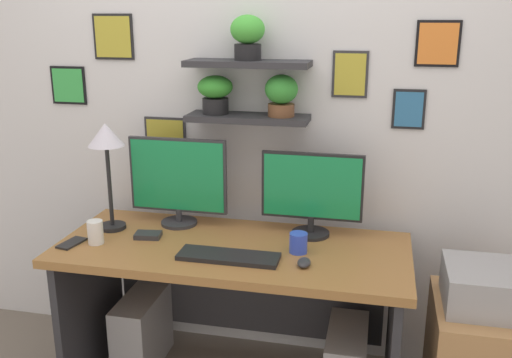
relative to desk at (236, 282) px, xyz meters
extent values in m
cube|color=silver|center=(0.00, 0.39, 0.81)|extent=(4.40, 0.04, 2.70)
cube|color=#2D2D33|center=(0.00, 0.27, 0.74)|extent=(0.59, 0.20, 0.03)
cube|color=#2D2D33|center=(0.00, 0.27, 1.00)|extent=(0.59, 0.20, 0.03)
cylinder|color=black|center=(-0.16, 0.27, 0.80)|extent=(0.13, 0.13, 0.08)
ellipsoid|color=green|center=(-0.16, 0.27, 0.89)|extent=(0.17, 0.17, 0.11)
cylinder|color=brown|center=(0.16, 0.27, 0.79)|extent=(0.13, 0.13, 0.06)
ellipsoid|color=green|center=(0.16, 0.27, 0.89)|extent=(0.16, 0.16, 0.14)
cylinder|color=black|center=(0.00, 0.27, 1.06)|extent=(0.13, 0.13, 0.07)
ellipsoid|color=green|center=(0.00, 0.27, 1.16)|extent=(0.16, 0.16, 0.13)
cube|color=black|center=(0.75, 0.36, 0.80)|extent=(0.15, 0.02, 0.19)
cube|color=teal|center=(0.75, 0.35, 0.80)|extent=(0.13, 0.00, 0.16)
cube|color=black|center=(-0.72, 0.36, 1.11)|extent=(0.21, 0.02, 0.23)
cube|color=gold|center=(-0.72, 0.35, 1.11)|extent=(0.19, 0.00, 0.20)
cube|color=black|center=(0.86, 0.36, 1.10)|extent=(0.19, 0.02, 0.21)
cube|color=orange|center=(0.86, 0.35, 1.10)|extent=(0.17, 0.00, 0.18)
cube|color=black|center=(-1.00, 0.36, 0.86)|extent=(0.20, 0.02, 0.20)
cube|color=green|center=(-1.00, 0.35, 0.86)|extent=(0.17, 0.00, 0.17)
cube|color=#2D2D33|center=(-0.47, 0.36, 0.61)|extent=(0.22, 0.02, 0.20)
cube|color=gold|center=(-0.47, 0.35, 0.61)|extent=(0.20, 0.00, 0.18)
cube|color=#2D2D33|center=(0.47, 0.36, 0.95)|extent=(0.17, 0.02, 0.22)
cube|color=gold|center=(0.47, 0.35, 0.95)|extent=(0.14, 0.00, 0.19)
cube|color=#9E6B38|center=(0.00, -0.05, 0.19)|extent=(1.60, 0.68, 0.04)
cube|color=#2D2D33|center=(-0.74, -0.05, -0.18)|extent=(0.04, 0.62, 0.71)
cube|color=#2D2D33|center=(0.74, -0.05, -0.18)|extent=(0.04, 0.62, 0.71)
cube|color=#2D2D33|center=(0.00, 0.25, -0.15)|extent=(1.40, 0.02, 0.50)
cylinder|color=#2D2D33|center=(-0.33, 0.16, 0.22)|extent=(0.18, 0.18, 0.02)
cylinder|color=#2D2D33|center=(-0.33, 0.16, 0.26)|extent=(0.03, 0.03, 0.06)
cube|color=#2D2D33|center=(-0.33, 0.17, 0.46)|extent=(0.49, 0.02, 0.37)
cube|color=#198C4C|center=(-0.33, 0.15, 0.46)|extent=(0.47, 0.00, 0.35)
cylinder|color=black|center=(0.33, 0.16, 0.22)|extent=(0.18, 0.18, 0.02)
cylinder|color=black|center=(0.33, 0.16, 0.27)|extent=(0.03, 0.03, 0.08)
cube|color=black|center=(0.33, 0.17, 0.45)|extent=(0.48, 0.02, 0.32)
cube|color=#198C4C|center=(0.33, 0.15, 0.45)|extent=(0.46, 0.00, 0.30)
cube|color=black|center=(0.02, -0.19, 0.22)|extent=(0.44, 0.14, 0.02)
ellipsoid|color=#2D2D33|center=(0.35, -0.20, 0.23)|extent=(0.06, 0.09, 0.03)
cylinder|color=black|center=(-0.63, 0.03, 0.22)|extent=(0.13, 0.13, 0.02)
cylinder|color=black|center=(-0.63, 0.03, 0.43)|extent=(0.02, 0.02, 0.40)
cone|color=silver|center=(-0.63, 0.03, 0.68)|extent=(0.17, 0.17, 0.11)
cube|color=black|center=(-0.73, -0.20, 0.22)|extent=(0.09, 0.15, 0.01)
cylinder|color=blue|center=(0.30, -0.06, 0.26)|extent=(0.08, 0.08, 0.09)
cube|color=#2D2D33|center=(-0.41, -0.05, 0.22)|extent=(0.13, 0.10, 0.02)
cylinder|color=white|center=(-0.62, -0.16, 0.27)|extent=(0.07, 0.07, 0.11)
cube|color=#9E9EA3|center=(1.12, -0.09, 0.14)|extent=(0.38, 0.34, 0.17)
cube|color=#99999E|center=(-0.51, 0.03, -0.35)|extent=(0.18, 0.40, 0.38)
camera|label=1|loc=(0.63, -2.37, 1.23)|focal=39.75mm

